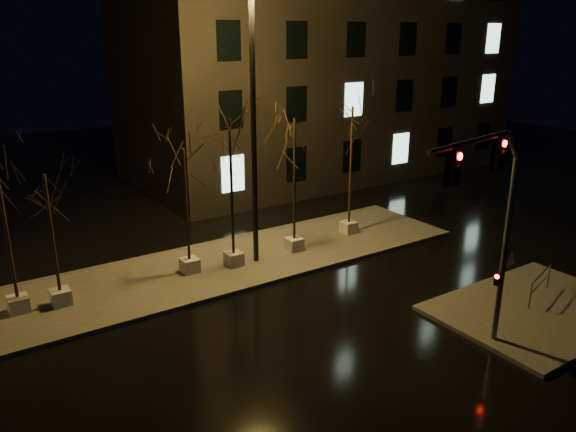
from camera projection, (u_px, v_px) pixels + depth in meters
ground at (302, 329)px, 18.22m from camera, size 90.00×90.00×0.00m
median at (218, 266)px, 22.94m from camera, size 22.00×5.00×0.15m
sidewalk_corner at (537, 309)px, 19.37m from camera, size 7.00×5.00×0.15m
building at (320, 59)px, 37.49m from camera, size 25.00×12.00×15.00m
tree_0 at (0, 190)px, 17.74m from camera, size 1.80×1.80×5.66m
tree_1 at (48, 205)px, 18.45m from camera, size 1.80×1.80×4.79m
tree_2 at (185, 177)px, 21.04m from camera, size 1.80×1.80×5.09m
tree_3 at (230, 153)px, 21.43m from camera, size 1.80×1.80×6.12m
tree_4 at (295, 149)px, 23.07m from camera, size 1.80×1.80×5.88m
tree_5 at (352, 136)px, 25.14m from camera, size 1.80×1.80×6.08m
traffic_signal_mast at (493, 213)px, 15.35m from camera, size 5.32×1.03×6.58m
streetlight_main at (253, 111)px, 21.43m from camera, size 2.62×1.08×10.68m
guard_rail_a at (541, 281)px, 19.89m from camera, size 2.11×0.68×0.95m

